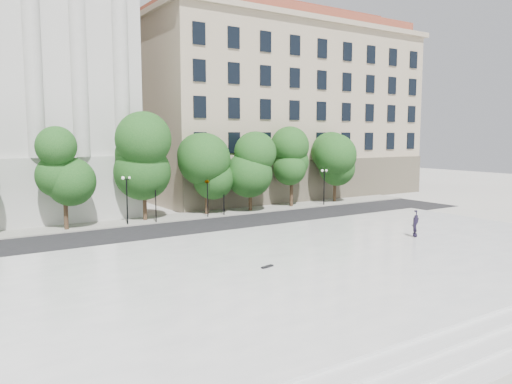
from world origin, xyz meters
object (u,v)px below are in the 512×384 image
at_px(traffic_light_east, 207,180).
at_px(person_lying, 415,233).
at_px(traffic_light_west, 155,182).
at_px(skateboard, 267,267).

distance_m(traffic_light_east, person_lying, 19.91).
height_order(traffic_light_west, traffic_light_east, traffic_light_west).
height_order(traffic_light_west, person_lying, traffic_light_west).
bearing_deg(traffic_light_west, skateboard, -93.20).
relative_size(traffic_light_east, skateboard, 4.93).
height_order(traffic_light_east, person_lying, traffic_light_east).
bearing_deg(traffic_light_east, person_lying, -67.56).
bearing_deg(person_lying, traffic_light_east, 78.89).
bearing_deg(skateboard, traffic_light_east, 57.61).
xyz_separation_m(traffic_light_west, person_lying, (12.75, -18.20, -2.99)).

